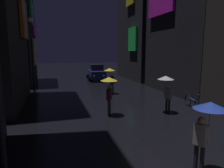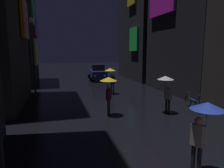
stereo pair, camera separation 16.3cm
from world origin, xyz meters
name	(u,v)px [view 1 (the left image)]	position (x,y,z in m)	size (l,w,h in m)	color
building_left_far	(11,25)	(-7.46, 21.80, 6.10)	(4.25, 7.67, 12.19)	#232328
building_right_far	(143,3)	(7.48, 22.12, 9.40)	(4.25, 8.24, 18.77)	black
pedestrian_foreground_left_blue	(207,118)	(0.40, 2.70, 1.67)	(0.90, 0.90, 2.12)	black
pedestrian_midstreet_centre_clear	(167,84)	(2.44, 8.04, 1.67)	(0.90, 0.90, 2.12)	black
pedestrian_near_crossing_yellow	(109,85)	(-0.73, 8.54, 1.67)	(0.90, 0.90, 2.12)	#2D2D38
pedestrian_far_right_yellow	(110,74)	(0.89, 13.90, 1.67)	(0.90, 0.90, 2.12)	#38332D
bicycle_parked_at_storefront	(193,102)	(4.60, 8.45, 0.39)	(0.26, 1.82, 0.96)	black
car_distant	(96,73)	(1.48, 22.04, 0.93)	(2.47, 4.25, 1.92)	navy
streetlamp_left_far	(32,48)	(-5.00, 14.83, 3.68)	(0.36, 0.36, 5.94)	#2D2D33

